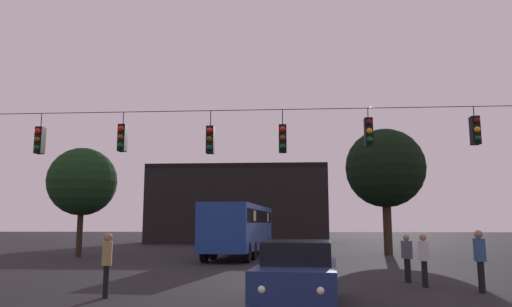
# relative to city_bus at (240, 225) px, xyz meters

# --- Properties ---
(ground_plane) EXTENTS (168.00, 168.00, 0.00)m
(ground_plane) POSITION_rel_city_bus_xyz_m (1.58, 1.07, -1.87)
(ground_plane) COLOR black
(ground_plane) RESTS_ON ground
(overhead_signal_span) EXTENTS (20.55, 0.44, 6.68)m
(overhead_signal_span) POSITION_rel_city_bus_xyz_m (1.53, -12.39, 2.07)
(overhead_signal_span) COLOR black
(overhead_signal_span) RESTS_ON ground
(city_bus) EXTENTS (3.34, 11.16, 3.00)m
(city_bus) POSITION_rel_city_bus_xyz_m (0.00, 0.00, 0.00)
(city_bus) COLOR navy
(city_bus) RESTS_ON ground
(car_near_right) EXTENTS (2.19, 4.46, 1.52)m
(car_near_right) POSITION_rel_city_bus_xyz_m (3.06, -16.49, -1.07)
(car_near_right) COLOR navy
(car_near_right) RESTS_ON ground
(pedestrian_crossing_left) EXTENTS (0.27, 0.38, 1.75)m
(pedestrian_crossing_left) POSITION_rel_city_bus_xyz_m (8.31, -14.00, -0.87)
(pedestrian_crossing_left) COLOR black
(pedestrian_crossing_left) RESTS_ON ground
(pedestrian_crossing_center) EXTENTS (0.31, 0.40, 1.58)m
(pedestrian_crossing_center) POSITION_rel_city_bus_xyz_m (6.80, -11.77, -0.98)
(pedestrian_crossing_center) COLOR black
(pedestrian_crossing_center) RESTS_ON ground
(pedestrian_crossing_right) EXTENTS (0.34, 0.42, 1.70)m
(pedestrian_crossing_right) POSITION_rel_city_bus_xyz_m (-2.01, -15.64, -0.90)
(pedestrian_crossing_right) COLOR black
(pedestrian_crossing_right) RESTS_ON ground
(pedestrian_trailing) EXTENTS (0.25, 0.37, 1.62)m
(pedestrian_trailing) POSITION_rel_city_bus_xyz_m (7.04, -12.89, -0.96)
(pedestrian_trailing) COLOR black
(pedestrian_trailing) RESTS_ON ground
(corner_building) EXTENTS (17.72, 11.83, 7.74)m
(corner_building) POSITION_rel_city_bus_xyz_m (-2.17, 22.18, 2.01)
(corner_building) COLOR black
(corner_building) RESTS_ON ground
(tree_left_silhouette) EXTENTS (4.09, 4.09, 6.51)m
(tree_left_silhouette) POSITION_rel_city_bus_xyz_m (-9.54, -0.70, 2.58)
(tree_left_silhouette) COLOR #2D2116
(tree_left_silhouette) RESTS_ON ground
(tree_behind_building) EXTENTS (5.03, 5.03, 7.99)m
(tree_behind_building) POSITION_rel_city_bus_xyz_m (9.08, 2.07, 3.58)
(tree_behind_building) COLOR #2D2116
(tree_behind_building) RESTS_ON ground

